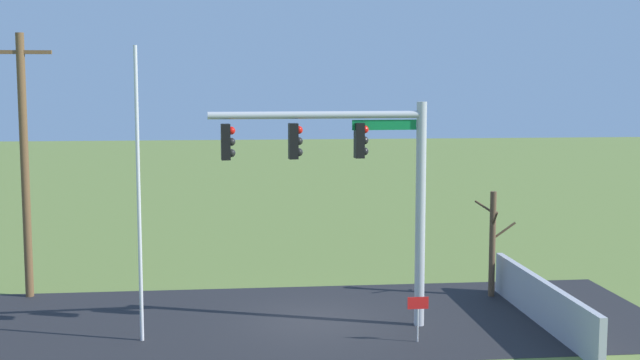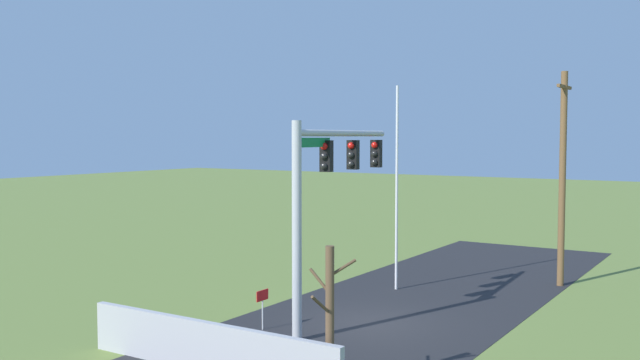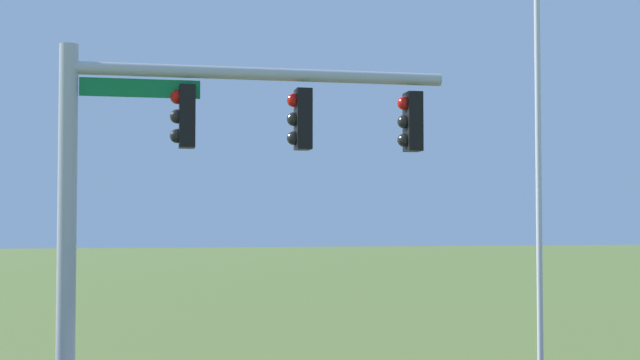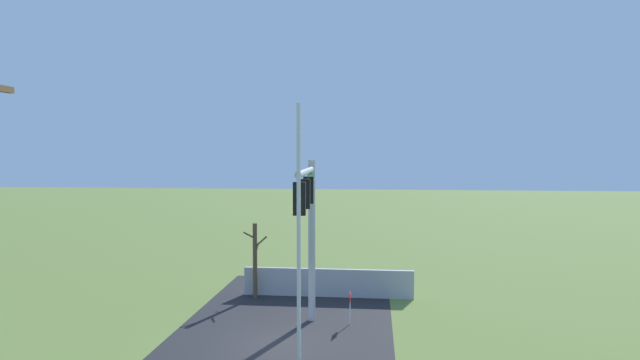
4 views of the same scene
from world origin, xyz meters
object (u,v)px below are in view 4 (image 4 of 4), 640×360
Objects in this scene: flagpole at (299,262)px; open_sign at (350,301)px; signal_mast at (308,212)px; bare_tree at (255,259)px.

flagpole is 7.90m from open_sign.
flagpole is at bearing -175.04° from signal_mast.
flagpole is (-5.89, -0.51, -0.57)m from signal_mast.
flagpole is 2.29× the size of bare_tree.
flagpole reaches higher than signal_mast.
open_sign is at bearing -46.10° from signal_mast.
signal_mast is 0.81× the size of flagpole.
flagpole is 6.38× the size of open_sign.
signal_mast reaches higher than open_sign.
bare_tree is at bearing 18.52° from flagpole.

